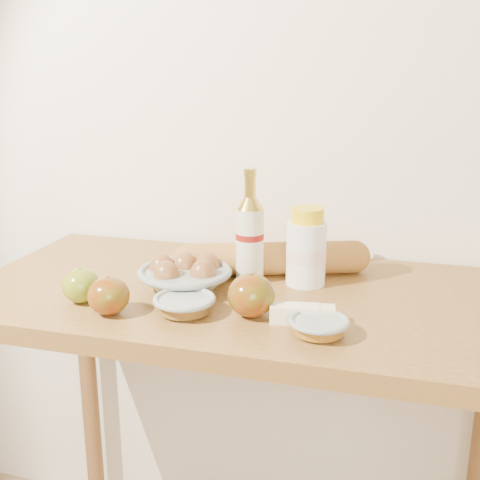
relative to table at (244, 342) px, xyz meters
name	(u,v)px	position (x,y,z in m)	size (l,w,h in m)	color
back_wall	(280,93)	(0.00, 0.33, 0.52)	(3.50, 0.02, 2.60)	white
table	(244,342)	(0.00, 0.00, 0.00)	(1.20, 0.60, 0.90)	olive
bourbon_bottle	(250,237)	(0.00, 0.06, 0.23)	(0.06, 0.06, 0.25)	beige
cream_bottle	(306,249)	(0.12, 0.07, 0.20)	(0.12, 0.12, 0.17)	white
egg_bowl	(185,276)	(-0.12, -0.03, 0.15)	(0.26, 0.26, 0.07)	gray
baguette	(272,258)	(0.04, 0.12, 0.16)	(0.46, 0.23, 0.08)	#C3883B
apple_yellowgreen	(81,286)	(-0.30, -0.16, 0.16)	(0.10, 0.10, 0.07)	olive
apple_redgreen_front	(109,296)	(-0.22, -0.20, 0.16)	(0.09, 0.09, 0.08)	#960808
apple_redgreen_right	(251,295)	(0.05, -0.13, 0.17)	(0.10, 0.10, 0.08)	#920D07
sugar_bowl	(184,304)	(-0.08, -0.15, 0.14)	(0.16, 0.16, 0.04)	#93A09C
syrup_bowl	(319,326)	(0.19, -0.18, 0.14)	(0.14, 0.14, 0.03)	#93A09C
butter_stick	(302,314)	(0.15, -0.14, 0.14)	(0.13, 0.05, 0.04)	#F8ECC0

